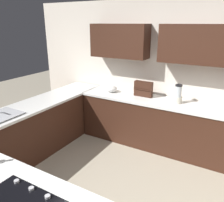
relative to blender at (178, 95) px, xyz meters
name	(u,v)px	position (x,y,z in m)	size (l,w,h in m)	color
wall_back	(167,67)	(0.31, -0.30, 0.39)	(6.00, 0.44, 2.60)	silver
lower_cabinets_back	(155,124)	(0.35, 0.03, -0.61)	(2.80, 0.60, 0.86)	#381E14
countertop_back	(157,101)	(0.35, 0.03, -0.16)	(2.84, 0.64, 0.04)	silver
lower_cabinets_side	(40,128)	(2.07, 1.20, -0.61)	(0.60, 2.90, 0.86)	#381E14
countertop_side	(37,104)	(2.07, 1.20, -0.16)	(0.64, 2.94, 0.04)	silver
blender	(178,95)	(0.00, 0.00, 0.00)	(0.15, 0.15, 0.32)	beige
mixing_bowl	(111,89)	(1.30, 0.00, -0.08)	(0.23, 0.23, 0.12)	white
spice_rack	(143,89)	(0.65, -0.05, 0.00)	(0.34, 0.11, 0.28)	#381E14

